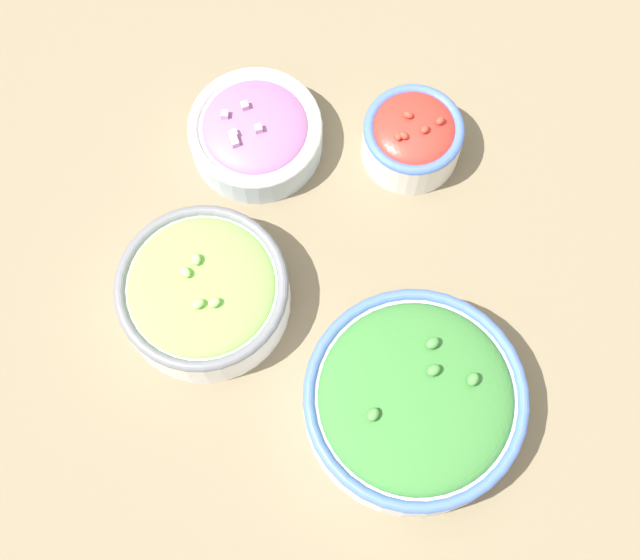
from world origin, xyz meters
The scene contains 5 objects.
ground_plane centered at (0.00, 0.00, 0.00)m, with size 3.00×3.00×0.00m, color #75664C.
bowl_red_onion centered at (-0.19, -0.02, 0.03)m, with size 0.15×0.15×0.06m.
bowl_broccoli centered at (0.15, 0.06, 0.04)m, with size 0.23×0.23×0.08m.
bowl_lettuce centered at (-0.02, -0.12, 0.04)m, with size 0.18×0.18×0.08m.
bowl_cherry_tomatoes centered at (-0.14, 0.14, 0.04)m, with size 0.11×0.11×0.08m.
Camera 1 is at (0.29, -0.08, 0.94)m, focal length 50.00 mm.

